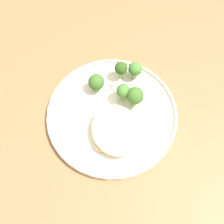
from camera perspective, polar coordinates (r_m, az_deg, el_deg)
ground at (r=1.31m, az=-0.95°, el=-16.14°), size 6.00×6.00×0.00m
wooden_dining_table at (r=0.66m, az=-1.80°, el=-7.09°), size 1.40×1.00×0.74m
dinner_plate at (r=0.60m, az=0.00°, el=-0.47°), size 0.29×0.29×0.02m
noodle_bed at (r=0.56m, az=0.84°, el=-3.86°), size 0.12×0.10×0.04m
seared_scallop_tilted_round at (r=0.57m, az=-1.41°, el=-4.71°), size 0.03×0.03×0.01m
seared_scallop_right_edge at (r=0.56m, az=-2.46°, el=-7.21°), size 0.02×0.02×0.01m
seared_scallop_tiny_bay at (r=0.56m, az=3.94°, el=-6.06°), size 0.03×0.03×0.01m
seared_scallop_center_golden at (r=0.57m, az=-3.19°, el=-3.42°), size 0.03×0.03×0.01m
broccoli_floret_near_rim at (r=0.60m, az=-3.36°, el=6.32°), size 0.04×0.04×0.05m
broccoli_floret_beside_noodles at (r=0.58m, az=4.91°, el=3.42°), size 0.04×0.04×0.06m
broccoli_floret_front_edge at (r=0.62m, az=4.96°, el=9.03°), size 0.03×0.03×0.05m
broccoli_floret_center_pile at (r=0.61m, az=1.94°, el=9.20°), size 0.03×0.03×0.05m
broccoli_floret_split_head at (r=0.58m, az=2.42°, el=4.41°), size 0.03×0.03×0.05m
onion_sliver_pale_crescent at (r=0.60m, az=0.74°, el=1.22°), size 0.05×0.03×0.00m
onion_sliver_long_sliver at (r=0.62m, az=0.36°, el=5.02°), size 0.04×0.01×0.00m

